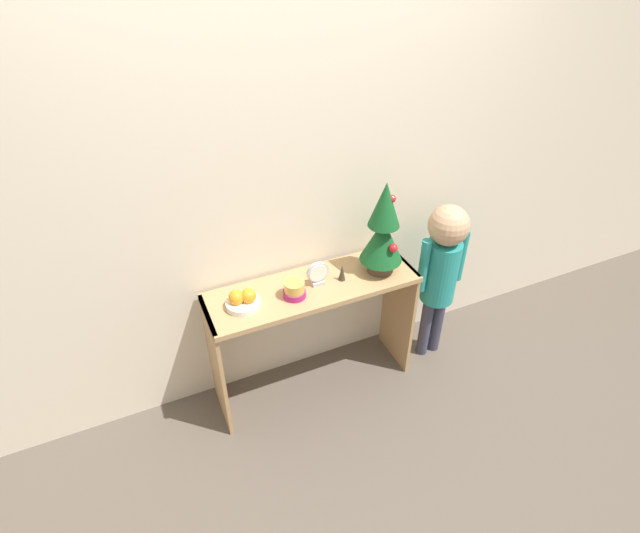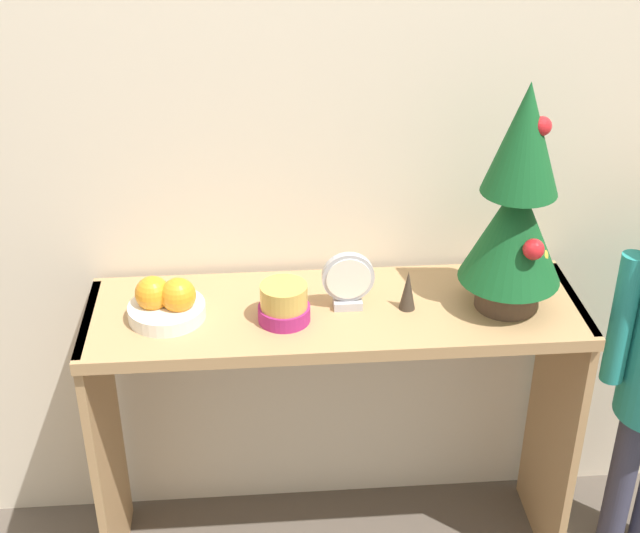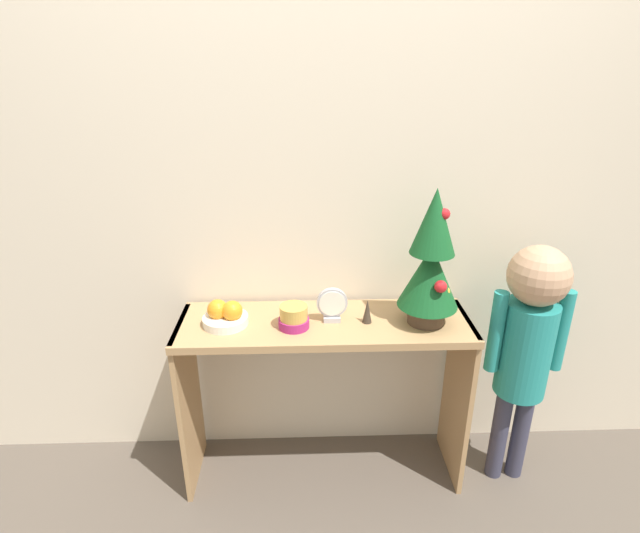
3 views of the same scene
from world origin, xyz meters
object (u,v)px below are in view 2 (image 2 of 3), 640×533
at_px(fruit_bowl, 166,303).
at_px(figurine, 408,290).
at_px(singing_bowl, 284,304).
at_px(desk_clock, 348,281).
at_px(mini_tree, 517,205).

xyz_separation_m(fruit_bowl, figurine, (0.55, -0.01, 0.01)).
bearing_deg(singing_bowl, figurine, 5.57).
bearing_deg(singing_bowl, fruit_bowl, 172.93).
height_order(singing_bowl, desk_clock, desk_clock).
xyz_separation_m(mini_tree, singing_bowl, (-0.51, -0.02, -0.21)).
height_order(mini_tree, singing_bowl, mini_tree).
relative_size(desk_clock, figurine, 1.44).
relative_size(singing_bowl, figurine, 1.22).
distance_m(fruit_bowl, desk_clock, 0.41).
height_order(desk_clock, figurine, desk_clock).
bearing_deg(mini_tree, singing_bowl, -177.66).
bearing_deg(singing_bowl, mini_tree, 2.34).
bearing_deg(fruit_bowl, figurine, -0.53).
height_order(fruit_bowl, figurine, fruit_bowl).
distance_m(desk_clock, figurine, 0.14).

